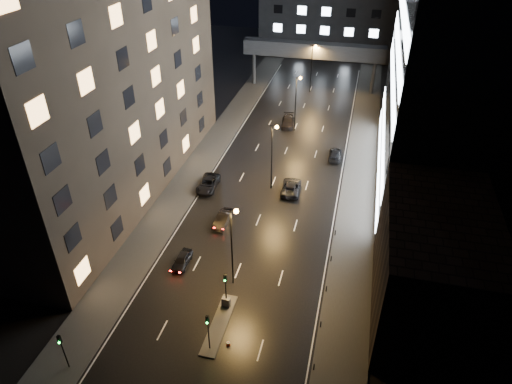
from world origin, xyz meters
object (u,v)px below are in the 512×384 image
utility_cabinet (226,302)px  car_toward_a (291,187)px  car_away_a (182,260)px  car_away_b (223,219)px  car_away_d (288,122)px  car_toward_b (335,154)px  car_away_c (208,184)px

utility_cabinet → car_toward_a: bearing=87.3°
car_away_a → car_away_b: size_ratio=0.87×
car_away_b → car_away_d: size_ratio=0.81×
car_toward_a → car_toward_b: 12.63m
car_away_d → car_away_c: bearing=-114.5°
car_away_b → car_toward_a: car_toward_a is taller
car_away_c → car_toward_b: car_away_c is taller
car_away_a → car_away_c: bearing=98.4°
utility_cabinet → car_away_b: bearing=112.2°
car_away_b → utility_cabinet: 14.49m
car_toward_a → car_toward_b: (5.23, 11.50, -0.06)m
car_away_a → utility_cabinet: bearing=-36.1°
car_away_c → utility_cabinet: (9.24, -21.37, -0.09)m
car_toward_b → utility_cabinet: 35.76m
car_toward_a → car_toward_b: size_ratio=1.13×
car_away_a → car_away_b: 9.03m
car_away_c → car_away_d: size_ratio=1.02×
car_toward_a → car_away_b: bearing=49.5°
car_toward_b → car_away_c: bearing=36.2°
car_away_b → car_away_c: 8.95m
car_away_a → car_toward_b: size_ratio=0.78×
car_toward_a → utility_cabinet: (-2.70, -23.38, -0.08)m
car_away_d → utility_cabinet: (1.81, -45.39, -0.11)m
car_away_d → car_toward_b: bearing=-54.6°
car_away_a → car_toward_a: size_ratio=0.69×
car_away_a → car_away_b: car_away_b is taller
car_away_c → car_away_d: bearing=70.4°
car_toward_a → car_toward_b: bearing=-118.0°
car_away_a → car_away_d: (5.05, 40.37, 0.14)m
car_away_b → car_toward_a: 12.05m
car_away_a → car_toward_b: bearing=63.7°
car_toward_a → car_away_d: bearing=-81.9°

